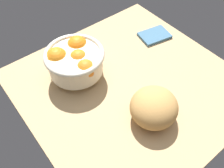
% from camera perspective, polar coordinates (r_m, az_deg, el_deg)
% --- Properties ---
extents(ground_plane, '(0.67, 0.66, 0.03)m').
position_cam_1_polar(ground_plane, '(0.81, 4.07, -0.52)').
color(ground_plane, tan).
extents(fruit_bowl, '(0.19, 0.19, 0.11)m').
position_cam_1_polar(fruit_bowl, '(0.79, -8.81, 5.59)').
color(fruit_bowl, beige).
rests_on(fruit_bowl, ground).
extents(bread_loaf, '(0.19, 0.18, 0.10)m').
position_cam_1_polar(bread_loaf, '(0.69, 9.83, -5.43)').
color(bread_loaf, tan).
rests_on(bread_loaf, ground).
extents(napkin_folded, '(0.13, 0.10, 0.01)m').
position_cam_1_polar(napkin_folded, '(0.98, 9.99, 11.21)').
color(napkin_folded, teal).
rests_on(napkin_folded, ground).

